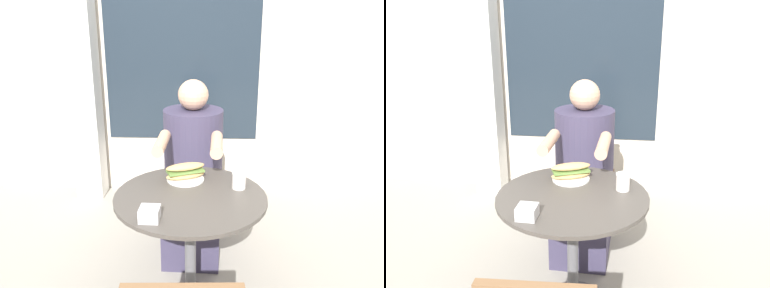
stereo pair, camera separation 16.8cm
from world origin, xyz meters
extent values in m
cube|color=beige|center=(0.00, 1.63, 1.40)|extent=(8.00, 0.08, 2.80)
cube|color=#1E2833|center=(-0.14, 1.58, 1.31)|extent=(1.35, 0.01, 1.57)
cube|color=silver|center=(-0.98, 1.45, 1.20)|extent=(0.23, 0.23, 2.40)
cylinder|color=#47423D|center=(0.00, 0.00, 0.71)|extent=(0.78, 0.78, 0.02)
cylinder|color=#515156|center=(0.00, 0.00, 0.36)|extent=(0.06, 0.06, 0.68)
cube|color=brown|center=(-0.01, 0.86, 0.44)|extent=(0.39, 0.39, 0.02)
cube|color=brown|center=(0.00, 1.03, 0.66)|extent=(0.35, 0.04, 0.42)
cylinder|color=brown|center=(0.15, 0.69, 0.21)|extent=(0.03, 0.03, 0.43)
cylinder|color=brown|center=(-0.18, 0.70, 0.21)|extent=(0.03, 0.03, 0.43)
cylinder|color=brown|center=(0.16, 1.02, 0.21)|extent=(0.03, 0.03, 0.43)
cylinder|color=brown|center=(-0.17, 1.03, 0.21)|extent=(0.03, 0.03, 0.43)
cube|color=#38334C|center=(-0.01, 0.56, 0.23)|extent=(0.39, 0.50, 0.45)
cylinder|color=#38334C|center=(-0.01, 0.64, 0.73)|extent=(0.39, 0.39, 0.56)
sphere|color=tan|center=(-0.01, 0.64, 1.11)|extent=(0.20, 0.20, 0.20)
cylinder|color=tan|center=(0.14, 0.28, 0.90)|extent=(0.08, 0.32, 0.07)
cylinder|color=tan|center=(-0.18, 0.29, 0.90)|extent=(0.08, 0.32, 0.07)
cylinder|color=white|center=(-0.04, 0.19, 0.72)|extent=(0.21, 0.21, 0.01)
ellipsoid|color=tan|center=(-0.04, 0.19, 0.75)|extent=(0.23, 0.15, 0.04)
cube|color=olive|center=(-0.04, 0.19, 0.77)|extent=(0.22, 0.15, 0.01)
ellipsoid|color=tan|center=(-0.04, 0.19, 0.80)|extent=(0.23, 0.15, 0.04)
cylinder|color=silver|center=(0.25, 0.09, 0.76)|extent=(0.07, 0.07, 0.08)
cylinder|color=white|center=(0.25, 0.09, 0.81)|extent=(0.08, 0.08, 0.01)
cube|color=silver|center=(-0.17, -0.26, 0.75)|extent=(0.09, 0.09, 0.06)
camera|label=1|loc=(0.08, -1.73, 1.57)|focal=35.00mm
camera|label=2|loc=(0.24, -1.71, 1.57)|focal=35.00mm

